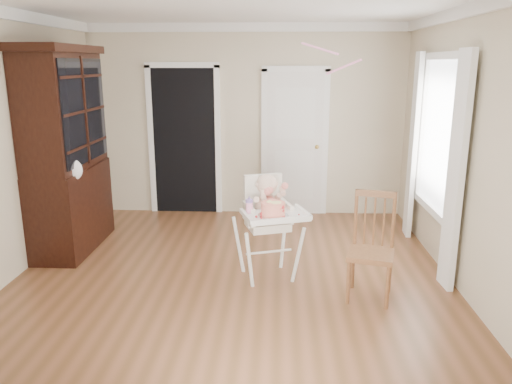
{
  "coord_description": "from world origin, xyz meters",
  "views": [
    {
      "loc": [
        0.47,
        -4.67,
        2.16
      ],
      "look_at": [
        0.25,
        0.06,
        0.94
      ],
      "focal_mm": 35.0,
      "sensor_mm": 36.0,
      "label": 1
    }
  ],
  "objects_px": {
    "sippy_cup": "(249,206)",
    "dining_chair": "(371,250)",
    "cake": "(273,209)",
    "china_cabinet": "(66,151)",
    "high_chair": "(268,216)"
  },
  "relations": [
    {
      "from": "sippy_cup",
      "to": "dining_chair",
      "type": "distance_m",
      "value": 1.23
    },
    {
      "from": "cake",
      "to": "china_cabinet",
      "type": "height_order",
      "value": "china_cabinet"
    },
    {
      "from": "china_cabinet",
      "to": "dining_chair",
      "type": "xyz_separation_m",
      "value": [
        3.33,
        -1.17,
        -0.71
      ]
    },
    {
      "from": "high_chair",
      "to": "dining_chair",
      "type": "relative_size",
      "value": 1.07
    },
    {
      "from": "sippy_cup",
      "to": "china_cabinet",
      "type": "relative_size",
      "value": 0.07
    },
    {
      "from": "high_chair",
      "to": "sippy_cup",
      "type": "distance_m",
      "value": 0.3
    },
    {
      "from": "high_chair",
      "to": "china_cabinet",
      "type": "bearing_deg",
      "value": 143.85
    },
    {
      "from": "dining_chair",
      "to": "sippy_cup",
      "type": "bearing_deg",
      "value": -175.5
    },
    {
      "from": "cake",
      "to": "china_cabinet",
      "type": "relative_size",
      "value": 0.13
    },
    {
      "from": "high_chair",
      "to": "cake",
      "type": "height_order",
      "value": "high_chair"
    },
    {
      "from": "cake",
      "to": "china_cabinet",
      "type": "bearing_deg",
      "value": 156.55
    },
    {
      "from": "cake",
      "to": "sippy_cup",
      "type": "height_order",
      "value": "sippy_cup"
    },
    {
      "from": "high_chair",
      "to": "dining_chair",
      "type": "bearing_deg",
      "value": -40.74
    },
    {
      "from": "high_chair",
      "to": "sippy_cup",
      "type": "xyz_separation_m",
      "value": [
        -0.18,
        -0.19,
        0.16
      ]
    },
    {
      "from": "high_chair",
      "to": "cake",
      "type": "bearing_deg",
      "value": -96.51
    }
  ]
}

